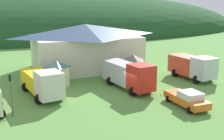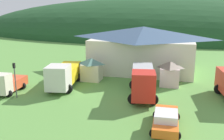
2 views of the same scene
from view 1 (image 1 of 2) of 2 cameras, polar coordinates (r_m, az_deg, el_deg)
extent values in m
plane|color=#5B9342|center=(33.67, 4.01, -4.68)|extent=(200.00, 200.00, 0.00)
ellipsoid|color=#1E4723|center=(97.85, -13.25, 6.92)|extent=(143.82, 60.00, 25.08)
cube|color=silver|center=(45.54, -5.04, 3.33)|extent=(14.97, 10.28, 5.02)
pyramid|color=#3D5675|center=(45.08, -5.13, 7.58)|extent=(16.16, 11.10, 1.76)
cube|color=beige|center=(37.45, -10.40, -1.20)|extent=(2.56, 2.22, 2.26)
pyramid|color=#4C7A6B|center=(37.10, -10.50, 1.08)|extent=(2.76, 2.40, 0.79)
cube|color=beige|center=(40.63, 3.95, 0.19)|extent=(2.33, 2.22, 2.33)
pyramid|color=#6B5B4C|center=(40.30, 3.98, 2.37)|extent=(2.52, 2.40, 0.82)
cylinder|color=black|center=(28.81, -20.32, -7.85)|extent=(0.80, 0.30, 0.80)
cube|color=silver|center=(31.18, -11.86, -2.77)|extent=(2.84, 3.17, 2.70)
cube|color=black|center=(30.89, -11.82, -1.78)|extent=(1.64, 2.44, 0.86)
cube|color=yellow|center=(35.14, -14.01, -1.82)|extent=(3.26, 5.81, 1.79)
cylinder|color=black|center=(31.90, -9.93, -4.85)|extent=(1.10, 0.30, 1.10)
cylinder|color=black|center=(31.27, -13.59, -5.40)|extent=(1.10, 0.30, 1.10)
cylinder|color=black|center=(36.43, -12.71, -2.67)|extent=(1.10, 0.30, 1.10)
cylinder|color=black|center=(35.88, -15.94, -3.11)|extent=(1.10, 0.30, 1.10)
cube|color=red|center=(33.13, 5.57, -1.43)|extent=(2.72, 2.89, 2.87)
cube|color=black|center=(32.88, 5.72, -0.41)|extent=(1.56, 2.22, 0.92)
cube|color=#B2B2B7|center=(36.50, 1.82, -0.40)|extent=(3.18, 5.94, 2.36)
cylinder|color=black|center=(34.11, 6.92, -3.54)|extent=(1.10, 0.30, 1.10)
cylinder|color=black|center=(32.96, 4.05, -4.08)|extent=(1.10, 0.30, 1.10)
cylinder|color=black|center=(38.02, 2.45, -1.68)|extent=(1.10, 0.30, 1.10)
cylinder|color=black|center=(36.99, -0.24, -2.09)|extent=(1.10, 0.30, 1.10)
cube|color=silver|center=(39.58, 17.09, 0.36)|extent=(2.85, 2.70, 2.70)
cube|color=black|center=(39.38, 17.28, 1.16)|extent=(1.61, 2.07, 0.87)
cube|color=red|center=(41.96, 13.79, 1.04)|extent=(3.12, 4.66, 2.36)
cylinder|color=black|center=(40.70, 18.07, -1.33)|extent=(1.10, 0.30, 1.10)
cylinder|color=black|center=(39.11, 15.80, -1.75)|extent=(1.10, 0.30, 1.10)
cylinder|color=black|center=(43.43, 14.22, -0.17)|extent=(1.10, 0.30, 1.10)
cylinder|color=black|center=(41.95, 11.96, -0.52)|extent=(1.10, 0.30, 1.10)
cube|color=orange|center=(30.77, 13.94, -5.46)|extent=(2.09, 5.29, 0.70)
cube|color=silver|center=(30.09, 14.72, -4.62)|extent=(1.86, 2.14, 0.62)
cylinder|color=black|center=(30.09, 17.26, -6.82)|extent=(0.68, 0.24, 0.68)
cylinder|color=black|center=(29.06, 14.63, -7.37)|extent=(0.68, 0.24, 0.68)
cylinder|color=black|center=(32.72, 13.26, -4.93)|extent=(0.68, 0.24, 0.68)
cylinder|color=black|center=(31.77, 10.74, -5.36)|extent=(0.68, 0.24, 0.68)
cylinder|color=#4C4C51|center=(28.43, -18.58, -5.25)|extent=(0.12, 0.12, 3.37)
cube|color=black|center=(27.89, -18.88, -1.43)|extent=(0.20, 0.24, 0.55)
sphere|color=green|center=(28.01, -18.89, -1.36)|extent=(0.14, 0.14, 0.14)
cone|color=orange|center=(33.57, 11.59, -4.98)|extent=(0.36, 0.36, 0.63)
cone|color=orange|center=(33.56, 9.23, -4.89)|extent=(0.36, 0.36, 0.46)
camera|label=2|loc=(18.06, 58.92, 5.40)|focal=42.10mm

